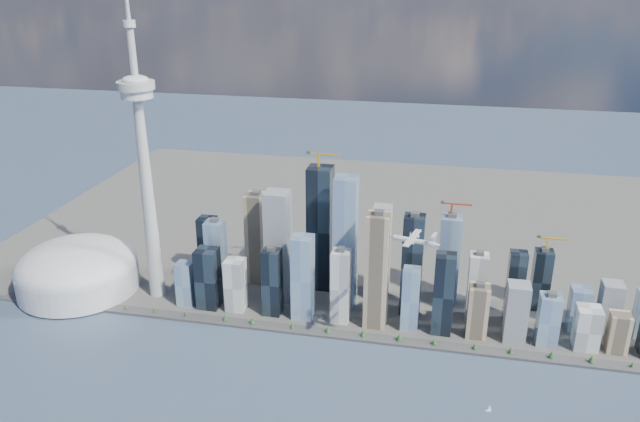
% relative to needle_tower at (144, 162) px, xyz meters
% --- Properties ---
extents(seawall, '(1100.00, 22.00, 4.00)m').
position_rel_needle_tower_xyz_m(seawall, '(300.00, -60.00, -233.84)').
color(seawall, '#383838').
rests_on(seawall, ground).
extents(land, '(1400.00, 900.00, 3.00)m').
position_rel_needle_tower_xyz_m(land, '(300.00, 390.00, -234.34)').
color(land, '#4C4C47').
rests_on(land, ground).
extents(shoreline_trees, '(960.53, 7.20, 8.80)m').
position_rel_needle_tower_xyz_m(shoreline_trees, '(300.00, -60.00, -227.06)').
color(shoreline_trees, '#3F2D1E').
rests_on(shoreline_trees, seawall).
extents(skyscraper_cluster, '(736.00, 142.00, 241.25)m').
position_rel_needle_tower_xyz_m(skyscraper_cluster, '(359.62, 26.82, -161.34)').
color(skyscraper_cluster, black).
rests_on(skyscraper_cluster, land).
extents(needle_tower, '(56.00, 56.00, 550.50)m').
position_rel_needle_tower_xyz_m(needle_tower, '(0.00, 0.00, 0.00)').
color(needle_tower, '#ACACA7').
rests_on(needle_tower, land).
extents(dome_stadium, '(200.00, 200.00, 86.00)m').
position_rel_needle_tower_xyz_m(dome_stadium, '(-140.00, -10.00, -196.40)').
color(dome_stadium, '#BDBDBD').
rests_on(dome_stadium, land).
extents(airplane, '(64.27, 57.22, 15.79)m').
position_rel_needle_tower_xyz_m(airplane, '(429.52, -132.15, -36.07)').
color(airplane, silver).
rests_on(airplane, ground).
extents(sailboat_east, '(7.51, 2.46, 10.40)m').
position_rel_needle_tower_xyz_m(sailboat_east, '(536.73, -189.72, -232.50)').
color(sailboat_east, white).
rests_on(sailboat_east, ground).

